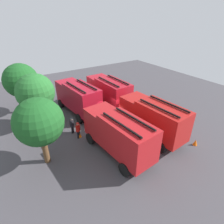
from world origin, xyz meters
TOP-DOWN VIEW (x-y plane):
  - ground_plane at (0.00, 0.00)m, footprint 45.57×45.57m
  - fire_truck_0 at (-4.15, -1.98)m, footprint 7.37×3.20m
  - fire_truck_1 at (3.89, -1.97)m, footprint 7.27×2.93m
  - fire_truck_2 at (-4.51, 2.29)m, footprint 7.39×3.27m
  - fire_truck_3 at (4.40, 2.07)m, footprint 7.40×3.29m
  - firefighter_0 at (0.60, 4.47)m, footprint 0.46×0.47m
  - firefighter_1 at (9.27, -4.13)m, footprint 0.47×0.47m
  - firefighter_2 at (-0.54, 4.31)m, footprint 0.43×0.48m
  - tree_0 at (-2.17, 7.86)m, footprint 3.72×3.72m
  - tree_1 at (3.68, 6.80)m, footprint 3.80×3.80m
  - tree_2 at (7.89, 7.42)m, footprint 3.93×3.93m
  - traffic_cone_0 at (-0.46, 4.18)m, footprint 0.40×0.40m
  - traffic_cone_1 at (-7.57, -4.45)m, footprint 0.40×0.40m
  - traffic_cone_2 at (-6.57, 0.49)m, footprint 0.40×0.40m

SIDE VIEW (x-z plane):
  - ground_plane at x=0.00m, z-range 0.00..0.00m
  - traffic_cone_0 at x=-0.46m, z-range 0.00..0.56m
  - traffic_cone_2 at x=-6.57m, z-range 0.00..0.57m
  - traffic_cone_1 at x=-7.57m, z-range 0.00..0.58m
  - firefighter_2 at x=-0.54m, z-range 0.10..1.81m
  - firefighter_0 at x=0.60m, z-range 0.11..1.83m
  - firefighter_1 at x=9.27m, z-range 0.11..1.86m
  - fire_truck_0 at x=-4.15m, z-range 0.21..4.09m
  - fire_truck_1 at x=3.89m, z-range 0.21..4.09m
  - fire_truck_2 at x=-4.51m, z-range 0.21..4.09m
  - fire_truck_3 at x=4.40m, z-range 0.21..4.09m
  - tree_0 at x=-2.17m, z-range 1.00..6.76m
  - tree_1 at x=3.68m, z-range 1.02..6.91m
  - tree_2 at x=7.89m, z-range 1.05..7.14m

